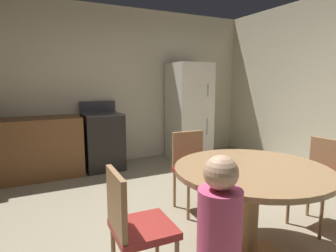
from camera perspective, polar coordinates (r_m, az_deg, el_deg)
name	(u,v)px	position (r m, az deg, el deg)	size (l,w,h in m)	color
ground_plane	(189,235)	(2.88, 4.15, -20.92)	(14.00, 14.00, 0.00)	gray
wall_back	(107,86)	(5.12, -12.12, 7.84)	(5.72, 0.12, 2.70)	beige
kitchen_counter	(9,151)	(4.67, -29.30, -4.36)	(2.00, 0.60, 0.90)	brown
oven_range	(103,141)	(4.79, -12.96, -2.91)	(0.60, 0.60, 1.10)	black
refrigerator	(189,111)	(5.28, 4.25, 2.93)	(0.68, 0.68, 1.76)	silver
dining_table	(251,186)	(2.42, 16.32, -11.49)	(1.23, 1.23, 0.76)	#9E754C
chair_east	(321,177)	(3.22, 28.31, -9.01)	(0.43, 0.43, 0.87)	#9E754C
chair_west	(134,224)	(2.00, -6.90, -18.87)	(0.41, 0.41, 0.87)	#9E754C
chair_north	(192,165)	(3.22, 4.89, -7.90)	(0.42, 0.42, 0.87)	#9E754C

